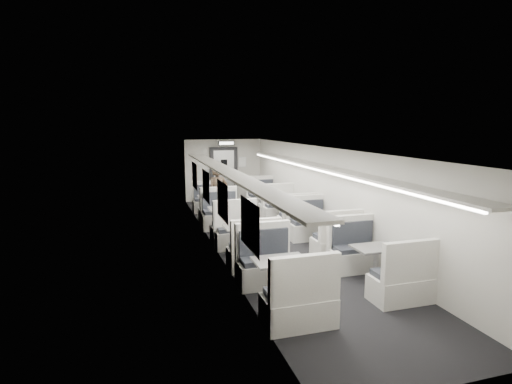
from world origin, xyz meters
TOP-DOWN VIEW (x-y plane):
  - room at (0.00, 0.00)m, footprint 3.24×12.24m
  - booth_left_a at (-1.00, 3.36)m, footprint 0.96×1.95m
  - booth_left_b at (-1.00, 0.93)m, footprint 1.09×2.22m
  - booth_left_c at (-1.00, -0.91)m, footprint 1.03×2.09m
  - booth_left_d at (-1.00, -3.36)m, footprint 1.08×2.19m
  - booth_right_a at (1.00, 3.36)m, footprint 1.05×2.12m
  - booth_right_b at (1.00, 1.52)m, footprint 1.04×2.11m
  - booth_right_c at (1.00, -0.76)m, footprint 1.05×2.13m
  - booth_right_d at (1.00, -3.12)m, footprint 1.04×2.10m
  - passenger at (-0.89, 2.59)m, footprint 0.68×0.50m
  - window_a at (-1.49, 3.40)m, footprint 0.02×1.18m
  - window_b at (-1.49, 1.20)m, footprint 0.02×1.18m
  - window_c at (-1.49, -1.00)m, footprint 0.02×1.18m
  - window_d at (-1.49, -3.20)m, footprint 0.02×1.18m
  - luggage_rack_left at (-1.24, -0.30)m, footprint 0.46×10.40m
  - luggage_rack_right at (1.24, -0.30)m, footprint 0.46×10.40m
  - vestibule_door at (0.00, 5.93)m, footprint 1.10×0.13m
  - exit_sign at (0.00, 5.44)m, footprint 0.62×0.12m
  - wall_notice at (0.75, 5.92)m, footprint 0.32×0.02m

SIDE VIEW (x-z plane):
  - booth_left_a at x=-1.00m, z-range -0.17..0.87m
  - booth_left_c at x=-1.00m, z-range -0.19..0.93m
  - booth_right_d at x=1.00m, z-range -0.19..0.94m
  - booth_right_b at x=1.00m, z-range -0.19..0.94m
  - booth_right_a at x=1.00m, z-range -0.19..0.95m
  - booth_right_c at x=1.00m, z-range -0.19..0.95m
  - booth_left_d at x=-1.00m, z-range -0.19..0.98m
  - booth_left_b at x=-1.00m, z-range -0.20..0.99m
  - passenger at x=-0.89m, z-range 0.00..1.74m
  - vestibule_door at x=0.00m, z-range -0.01..2.09m
  - room at x=0.00m, z-range -0.12..2.52m
  - window_a at x=-1.49m, z-range 0.93..1.77m
  - window_b at x=-1.49m, z-range 0.93..1.77m
  - window_c at x=-1.49m, z-range 0.93..1.77m
  - window_d at x=-1.49m, z-range 0.93..1.77m
  - wall_notice at x=0.75m, z-range 1.30..1.70m
  - luggage_rack_left at x=-1.24m, z-range 1.87..1.96m
  - luggage_rack_right at x=1.24m, z-range 1.87..1.96m
  - exit_sign at x=0.00m, z-range 2.20..2.36m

